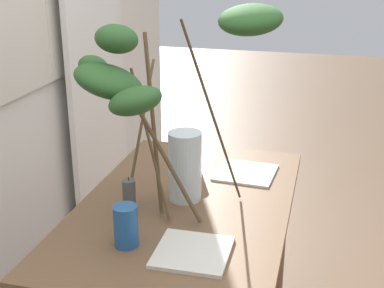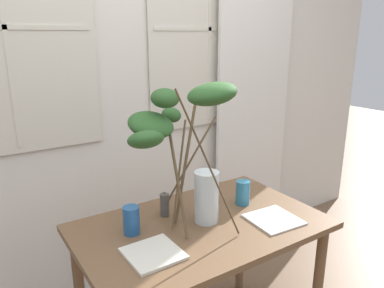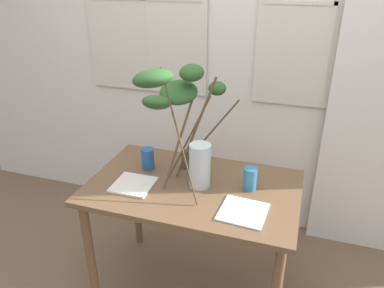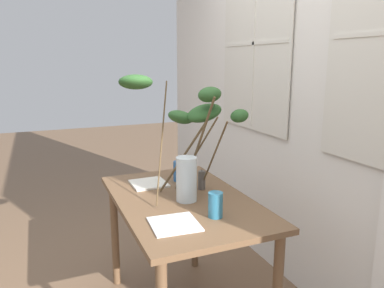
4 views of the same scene
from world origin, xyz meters
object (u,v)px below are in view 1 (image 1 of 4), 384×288
at_px(vase_with_branches, 157,98).
at_px(pillar_candle, 129,196).
at_px(plate_square_left, 193,252).
at_px(dining_table, 185,230).
at_px(plate_square_right, 246,173).
at_px(drinking_glass_blue_left, 126,226).
at_px(drinking_glass_blue_right, 191,154).

relative_size(vase_with_branches, pillar_candle, 5.88).
bearing_deg(plate_square_left, dining_table, 19.02).
bearing_deg(plate_square_left, plate_square_right, -5.13).
relative_size(dining_table, pillar_candle, 9.14).
xyz_separation_m(vase_with_branches, pillar_candle, (-0.02, 0.10, -0.34)).
distance_m(dining_table, drinking_glass_blue_left, 0.37).
height_order(dining_table, pillar_candle, pillar_candle).
height_order(vase_with_branches, plate_square_left, vase_with_branches).
bearing_deg(dining_table, vase_with_branches, 141.40).
distance_m(dining_table, plate_square_left, 0.35).
relative_size(vase_with_branches, plate_square_right, 3.32).
height_order(vase_with_branches, drinking_glass_blue_left, vase_with_branches).
bearing_deg(vase_with_branches, plate_square_right, -30.19).
relative_size(vase_with_branches, drinking_glass_blue_left, 5.75).
relative_size(drinking_glass_blue_left, plate_square_right, 0.58).
bearing_deg(pillar_candle, dining_table, -57.98).
distance_m(vase_with_branches, plate_square_right, 0.60).
xyz_separation_m(drinking_glass_blue_right, plate_square_right, (0.01, -0.22, -0.06)).
bearing_deg(plate_square_right, drinking_glass_blue_right, 92.19).
relative_size(plate_square_left, plate_square_right, 0.96).
bearing_deg(drinking_glass_blue_right, pillar_candle, 165.11).
relative_size(drinking_glass_blue_right, plate_square_right, 0.57).
distance_m(vase_with_branches, drinking_glass_blue_left, 0.40).
distance_m(vase_with_branches, pillar_candle, 0.35).
bearing_deg(vase_with_branches, drinking_glass_blue_left, 172.22).
distance_m(plate_square_left, pillar_candle, 0.34).
xyz_separation_m(dining_table, drinking_glass_blue_left, (-0.31, 0.10, 0.17)).
height_order(plate_square_left, plate_square_right, plate_square_left).
distance_m(dining_table, drinking_glass_blue_right, 0.35).
height_order(drinking_glass_blue_left, plate_square_left, drinking_glass_blue_left).
bearing_deg(dining_table, plate_square_left, -160.98).
bearing_deg(plate_square_left, pillar_candle, 52.92).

